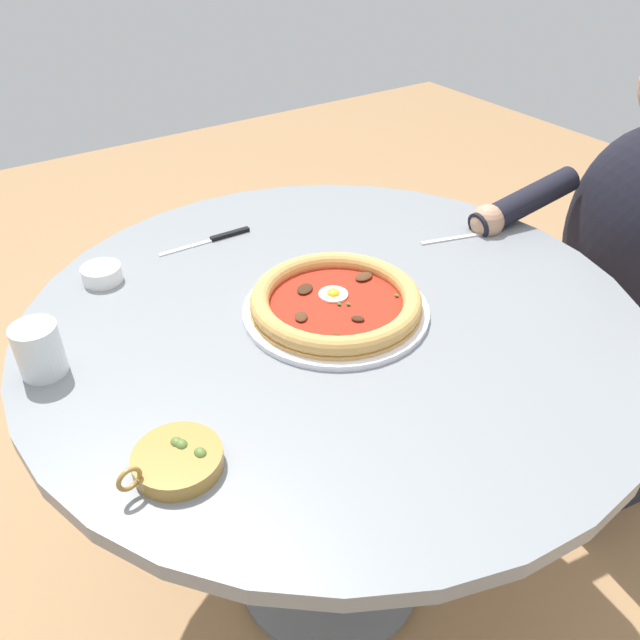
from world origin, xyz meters
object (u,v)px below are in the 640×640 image
at_px(diner_person, 611,323).
at_px(dining_table, 333,370).
at_px(steak_knife, 218,238).
at_px(olive_pan, 177,460).
at_px(ramekin_capers, 102,273).
at_px(pizza_on_plate, 337,302).
at_px(fork_utensil, 461,237).
at_px(water_glass, 40,352).

bearing_deg(diner_person, dining_table, 81.63).
bearing_deg(steak_knife, diner_person, -120.26).
bearing_deg(olive_pan, ramekin_capers, -7.95).
xyz_separation_m(olive_pan, diner_person, (0.07, -1.08, -0.26)).
bearing_deg(steak_knife, pizza_on_plate, -171.82).
xyz_separation_m(steak_knife, fork_utensil, (-0.27, -0.41, -0.00)).
relative_size(dining_table, fork_utensil, 6.03).
distance_m(pizza_on_plate, diner_person, 0.77).
height_order(steak_knife, ramekin_capers, ramekin_capers).
relative_size(pizza_on_plate, diner_person, 0.28).
xyz_separation_m(ramekin_capers, fork_utensil, (-0.24, -0.66, -0.01)).
bearing_deg(pizza_on_plate, olive_pan, 114.85).
xyz_separation_m(olive_pan, fork_utensil, (0.24, -0.72, -0.01)).
xyz_separation_m(ramekin_capers, diner_person, (-0.42, -1.01, -0.26)).
bearing_deg(pizza_on_plate, fork_utensil, -78.27).
bearing_deg(olive_pan, steak_knife, -31.40).
xyz_separation_m(ramekin_capers, olive_pan, (-0.49, 0.07, -0.00)).
height_order(dining_table, water_glass, water_glass).
bearing_deg(fork_utensil, olive_pan, 108.56).
bearing_deg(water_glass, olive_pan, -162.70).
bearing_deg(steak_knife, fork_utensil, -123.35).
bearing_deg(ramekin_capers, water_glass, 142.53).
bearing_deg(diner_person, steak_knife, 59.74).
bearing_deg(diner_person, pizza_on_plate, 82.07).
distance_m(pizza_on_plate, steak_knife, 0.35).
bearing_deg(dining_table, ramekin_capers, 43.03).
relative_size(pizza_on_plate, steak_knife, 1.61).
height_order(dining_table, pizza_on_plate, pizza_on_plate).
relative_size(water_glass, steak_knife, 0.42).
distance_m(olive_pan, diner_person, 1.11).
height_order(water_glass, steak_knife, water_glass).
distance_m(dining_table, steak_knife, 0.37).
bearing_deg(water_glass, pizza_on_plate, -104.32).
bearing_deg(olive_pan, diner_person, -86.34).
height_order(pizza_on_plate, water_glass, water_glass).
relative_size(pizza_on_plate, ramekin_capers, 4.43).
relative_size(olive_pan, diner_person, 0.12).
relative_size(steak_knife, ramekin_capers, 2.76).
distance_m(ramekin_capers, diner_person, 1.12).
bearing_deg(dining_table, diner_person, -98.37).
height_order(steak_knife, diner_person, diner_person).
bearing_deg(fork_utensil, dining_table, 100.74).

